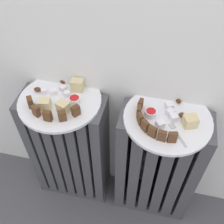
{
  "coord_description": "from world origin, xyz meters",
  "views": [
    {
      "loc": [
        0.14,
        -0.35,
        1.33
      ],
      "look_at": [
        0.0,
        0.28,
        0.63
      ],
      "focal_mm": 42.03,
      "sensor_mm": 36.0,
      "label": 1
    }
  ],
  "objects_px": {
    "radiator_right": "(156,168)",
    "radiator_left": "(70,151)",
    "plate_right": "(168,119)",
    "jam_bowl_left": "(75,100)",
    "jam_bowl_right": "(151,113)",
    "fork": "(177,133)",
    "plate_left": "(60,101)"
  },
  "relations": [
    {
      "from": "radiator_right",
      "to": "plate_left",
      "type": "xyz_separation_m",
      "value": [
        -0.4,
        0.0,
        0.33
      ]
    },
    {
      "from": "jam_bowl_left",
      "to": "jam_bowl_right",
      "type": "bearing_deg",
      "value": -0.18
    },
    {
      "from": "jam_bowl_right",
      "to": "jam_bowl_left",
      "type": "bearing_deg",
      "value": 179.82
    },
    {
      "from": "radiator_left",
      "to": "plate_right",
      "type": "height_order",
      "value": "plate_right"
    },
    {
      "from": "radiator_left",
      "to": "jam_bowl_right",
      "type": "height_order",
      "value": "jam_bowl_right"
    },
    {
      "from": "jam_bowl_left",
      "to": "jam_bowl_right",
      "type": "distance_m",
      "value": 0.28
    },
    {
      "from": "radiator_left",
      "to": "jam_bowl_right",
      "type": "relative_size",
      "value": 15.63
    },
    {
      "from": "radiator_right",
      "to": "plate_left",
      "type": "distance_m",
      "value": 0.52
    },
    {
      "from": "radiator_left",
      "to": "radiator_right",
      "type": "bearing_deg",
      "value": 0.0
    },
    {
      "from": "plate_left",
      "to": "jam_bowl_right",
      "type": "xyz_separation_m",
      "value": [
        0.34,
        -0.0,
        0.02
      ]
    },
    {
      "from": "plate_left",
      "to": "jam_bowl_right",
      "type": "relative_size",
      "value": 7.65
    },
    {
      "from": "radiator_left",
      "to": "jam_bowl_right",
      "type": "distance_m",
      "value": 0.48
    },
    {
      "from": "jam_bowl_left",
      "to": "radiator_right",
      "type": "bearing_deg",
      "value": 0.57
    },
    {
      "from": "plate_right",
      "to": "fork",
      "type": "height_order",
      "value": "fork"
    },
    {
      "from": "radiator_right",
      "to": "plate_right",
      "type": "xyz_separation_m",
      "value": [
        0.0,
        0.0,
        0.33
      ]
    },
    {
      "from": "radiator_right",
      "to": "radiator_left",
      "type": "bearing_deg",
      "value": -180.0
    },
    {
      "from": "radiator_left",
      "to": "jam_bowl_right",
      "type": "bearing_deg",
      "value": -0.71
    },
    {
      "from": "radiator_right",
      "to": "jam_bowl_left",
      "type": "relative_size",
      "value": 15.17
    },
    {
      "from": "plate_right",
      "to": "jam_bowl_right",
      "type": "relative_size",
      "value": 7.65
    },
    {
      "from": "fork",
      "to": "radiator_left",
      "type": "bearing_deg",
      "value": 171.71
    },
    {
      "from": "radiator_left",
      "to": "fork",
      "type": "distance_m",
      "value": 0.55
    },
    {
      "from": "fork",
      "to": "jam_bowl_left",
      "type": "bearing_deg",
      "value": 170.88
    },
    {
      "from": "jam_bowl_left",
      "to": "jam_bowl_right",
      "type": "xyz_separation_m",
      "value": [
        0.28,
        -0.0,
        -0.0
      ]
    },
    {
      "from": "plate_left",
      "to": "plate_right",
      "type": "bearing_deg",
      "value": 0.0
    },
    {
      "from": "radiator_left",
      "to": "plate_right",
      "type": "distance_m",
      "value": 0.52
    },
    {
      "from": "radiator_left",
      "to": "fork",
      "type": "height_order",
      "value": "fork"
    },
    {
      "from": "radiator_right",
      "to": "plate_right",
      "type": "bearing_deg",
      "value": 0.0
    },
    {
      "from": "plate_left",
      "to": "jam_bowl_left",
      "type": "distance_m",
      "value": 0.06
    },
    {
      "from": "jam_bowl_right",
      "to": "radiator_left",
      "type": "bearing_deg",
      "value": 179.29
    },
    {
      "from": "jam_bowl_right",
      "to": "fork",
      "type": "bearing_deg",
      "value": -31.76
    },
    {
      "from": "radiator_left",
      "to": "radiator_right",
      "type": "height_order",
      "value": "same"
    },
    {
      "from": "jam_bowl_right",
      "to": "radiator_right",
      "type": "bearing_deg",
      "value": 3.96
    }
  ]
}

